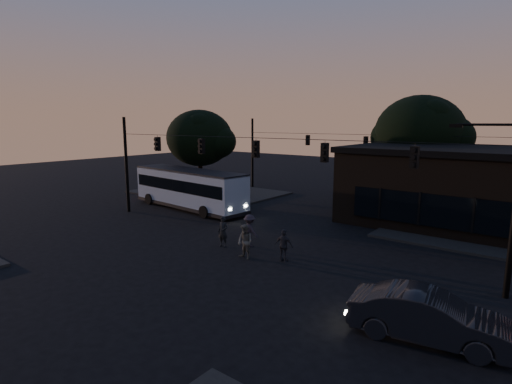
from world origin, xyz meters
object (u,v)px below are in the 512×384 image
Objects in this scene: building at (465,186)px; car at (429,317)px; pedestrian_a at (223,232)px; pedestrian_d at (250,231)px; bus at (189,187)px; pedestrian_c at (284,245)px; pedestrian_b at (245,242)px.

car is (2.37, -17.35, -1.88)m from building.
pedestrian_d reaches higher than pedestrian_a.
pedestrian_c is at bearing -18.29° from bus.
pedestrian_b is (-9.83, 2.47, 0.08)m from car.
pedestrian_b is at bearing -24.66° from pedestrian_a.
pedestrian_c is at bearing -3.83° from pedestrian_a.
pedestrian_b is at bearing 66.12° from car.
pedestrian_a is 1.06× the size of pedestrian_c.
car is 2.75× the size of pedestrian_b.
pedestrian_d is (10.37, -4.88, -0.89)m from bus.
pedestrian_b is (-7.46, -14.88, -1.79)m from building.
building reaches higher than pedestrian_c.
pedestrian_a is at bearing 49.46° from pedestrian_d.
car is 2.97× the size of pedestrian_c.
pedestrian_d reaches higher than pedestrian_c.
building is 20.68m from bus.
building is 1.31× the size of bus.
car is 2.81× the size of pedestrian_a.
pedestrian_d is (1.18, 0.99, 0.04)m from pedestrian_a.
building is 9.09× the size of pedestrian_c.
pedestrian_b is 2.11m from pedestrian_d.
pedestrian_c is (13.34, -5.74, -0.99)m from bus.
pedestrian_d is at bearing -20.20° from bus.
car is at bearing -18.18° from bus.
bus is 13.32m from pedestrian_b.
bus is at bearing 57.04° from car.
pedestrian_a is at bearing -27.53° from bus.
pedestrian_b reaches higher than pedestrian_c.
pedestrian_c is at bearing -111.94° from building.
car is (21.33, -9.13, -1.00)m from bus.
building reaches higher than pedestrian_b.
pedestrian_a is 0.95× the size of pedestrian_d.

